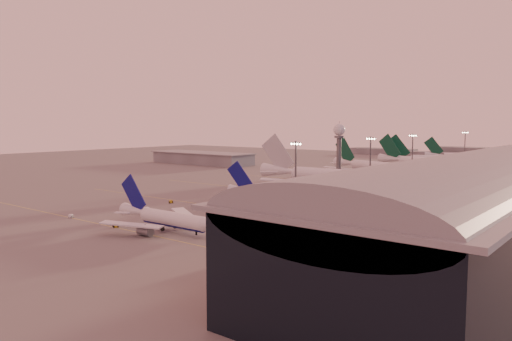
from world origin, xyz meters
The scene contains 26 objects.
ground centered at (0.00, 0.00, 0.00)m, with size 700.00×700.00×0.00m, color #5C5959.
taxiway_markings centered at (30.00, 56.00, 0.01)m, with size 180.00×185.25×0.02m.
hangar centered at (-120.00, 140.00, 4.32)m, with size 82.00×27.00×8.50m.
radar_tower centered at (5.00, 120.00, 20.95)m, with size 6.40×6.40×31.10m.
mast_a centered at (58.00, 0.00, 13.74)m, with size 3.60×0.56×25.00m.
mast_b centered at (55.00, 55.00, 13.74)m, with size 3.60×0.56×25.00m.
mast_c centered at (50.00, 110.00, 13.74)m, with size 3.60×0.56×25.00m.
mast_d centered at (48.00, 200.00, 13.74)m, with size 3.60×0.56×25.00m.
distant_horizon centered at (2.62, 325.14, 3.89)m, with size 165.00×37.50×9.00m.
narrowbody_near centered at (34.45, -29.03, 3.06)m, with size 38.67×30.90×15.12m.
narrowbody_mid centered at (31.23, 26.53, 3.18)m, with size 39.77×31.42×15.71m.
widebody_white centered at (24.02, 76.23, 4.34)m, with size 71.27×56.96×25.06m.
greentail_a centered at (15.21, 141.39, 3.90)m, with size 58.95×46.89×22.10m.
greentail_b centered at (26.36, 187.81, 4.06)m, with size 62.91×50.41×22.99m.
greentail_c centered at (24.98, 212.90, 3.97)m, with size 59.53×47.27×22.49m.
greentail_d centered at (28.01, 265.15, 3.47)m, with size 52.47×41.74×19.65m.
gsv_truck_a centered at (-4.10, -34.91, 1.18)m, with size 6.10×4.16×2.32m.
gsv_tug_near centered at (18.87, -34.95, 0.49)m, with size 3.19×3.85×0.95m.
gsv_catering_a centered at (67.99, -4.24, 2.22)m, with size 5.58×2.92×4.44m.
gsv_tug_mid centered at (-1.63, 4.49, 0.53)m, with size 4.15×3.94×1.03m.
gsv_truck_b centered at (41.98, 34.16, 1.23)m, with size 6.36×3.75×2.42m.
gsv_truck_c centered at (-10.51, 61.22, 1.14)m, with size 5.07×5.55×2.24m.
gsv_catering_b centered at (62.77, 77.28, 2.00)m, with size 5.22×3.13×3.99m.
gsv_tug_far centered at (21.60, 104.78, 0.46)m, with size 2.46×3.45×0.90m.
gsv_truck_d centered at (-16.46, 119.45, 1.10)m, with size 3.32×5.65×2.15m.
gsv_tug_hangar centered at (35.15, 149.88, 0.54)m, with size 4.05×2.93×1.05m.
Camera 1 is at (139.65, -120.41, 30.38)m, focal length 35.00 mm.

